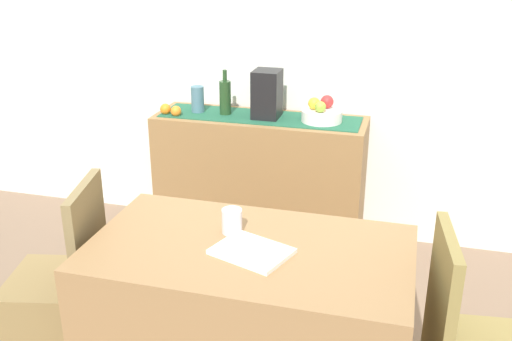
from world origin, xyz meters
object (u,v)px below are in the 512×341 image
sideboard_console (260,180)px  wine_bottle (225,97)px  ceramic_vase (198,100)px  dining_table (249,325)px  chair_near_window (62,312)px  fruit_bowl (322,116)px  coffee_cup (232,221)px  coffee_maker (267,94)px  open_book (252,251)px

sideboard_console → wine_bottle: size_ratio=4.64×
ceramic_vase → dining_table: bearing=-62.4°
wine_bottle → ceramic_vase: bearing=180.0°
ceramic_vase → chair_near_window: size_ratio=0.19×
fruit_bowl → chair_near_window: fruit_bowl is taller
sideboard_console → coffee_cup: (0.23, -1.32, 0.37)m
chair_near_window → dining_table: bearing=-0.2°
sideboard_console → coffee_maker: coffee_maker is taller
sideboard_console → open_book: (0.36, -1.46, 0.33)m
wine_bottle → coffee_maker: bearing=0.0°
wine_bottle → fruit_bowl: bearing=0.0°
sideboard_console → coffee_maker: 0.57m
coffee_maker → open_book: size_ratio=1.05×
fruit_bowl → open_book: fruit_bowl is taller
sideboard_console → chair_near_window: size_ratio=1.46×
sideboard_console → dining_table: (0.33, -1.42, -0.05)m
wine_bottle → coffee_cup: wine_bottle is taller
coffee_maker → open_book: coffee_maker is taller
coffee_cup → chair_near_window: (-0.80, -0.09, -0.53)m
dining_table → chair_near_window: 0.91m
sideboard_console → open_book: sideboard_console is taller
wine_bottle → open_book: bearing=-68.4°
fruit_bowl → ceramic_vase: (-0.79, 0.00, 0.04)m
ceramic_vase → coffee_cup: ceramic_vase is taller
open_book → chair_near_window: chair_near_window is taller
wine_bottle → chair_near_window: wine_bottle is taller
sideboard_console → dining_table: size_ratio=1.03×
fruit_bowl → wine_bottle: 0.61m
coffee_maker → chair_near_window: (-0.61, -1.41, -0.72)m
sideboard_console → open_book: bearing=-76.2°
coffee_maker → sideboard_console: bearing=180.0°
sideboard_console → dining_table: bearing=-76.7°
open_book → wine_bottle: bearing=131.3°
ceramic_vase → sideboard_console: bearing=0.0°
dining_table → fruit_bowl: bearing=88.0°
sideboard_console → wine_bottle: (-0.22, 0.00, 0.53)m
wine_bottle → ceramic_vase: 0.18m
open_book → dining_table: bearing=136.7°
ceramic_vase → chair_near_window: (-0.16, -1.41, -0.66)m
fruit_bowl → coffee_maker: bearing=180.0°
dining_table → open_book: (0.03, -0.05, 0.38)m
sideboard_console → fruit_bowl: 0.60m
sideboard_console → coffee_cup: coffee_cup is taller
sideboard_console → coffee_cup: size_ratio=12.77×
fruit_bowl → wine_bottle: (-0.61, 0.00, 0.07)m
sideboard_console → fruit_bowl: fruit_bowl is taller
coffee_cup → sideboard_console: bearing=100.1°
open_book → sideboard_console: bearing=123.5°
ceramic_vase → dining_table: (0.74, -1.42, -0.55)m
coffee_cup → ceramic_vase: bearing=115.9°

